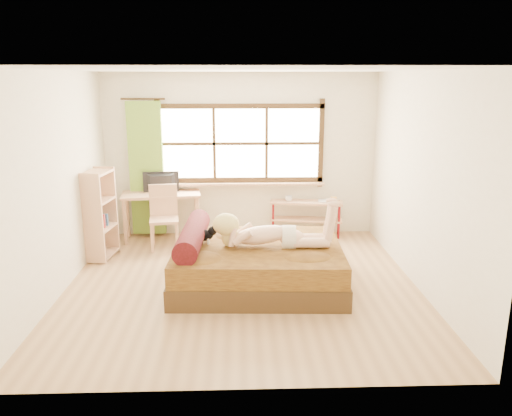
{
  "coord_description": "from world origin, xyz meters",
  "views": [
    {
      "loc": [
        -0.02,
        -6.02,
        2.62
      ],
      "look_at": [
        0.19,
        0.2,
        0.98
      ],
      "focal_mm": 35.0,
      "sensor_mm": 36.0,
      "label": 1
    }
  ],
  "objects_px": {
    "kitten": "(202,234)",
    "desk": "(161,199)",
    "chair": "(164,213)",
    "pipe_shelf": "(307,210)",
    "bookshelf": "(99,214)",
    "woman": "(270,222)",
    "bed": "(254,263)"
  },
  "relations": [
    {
      "from": "kitten",
      "to": "chair",
      "type": "bearing_deg",
      "value": 118.09
    },
    {
      "from": "bookshelf",
      "to": "woman",
      "type": "bearing_deg",
      "value": -16.66
    },
    {
      "from": "woman",
      "to": "pipe_shelf",
      "type": "bearing_deg",
      "value": 72.61
    },
    {
      "from": "desk",
      "to": "chair",
      "type": "height_order",
      "value": "chair"
    },
    {
      "from": "woman",
      "to": "pipe_shelf",
      "type": "relative_size",
      "value": 1.22
    },
    {
      "from": "woman",
      "to": "kitten",
      "type": "distance_m",
      "value": 0.9
    },
    {
      "from": "kitten",
      "to": "bookshelf",
      "type": "xyz_separation_m",
      "value": [
        -1.57,
        0.98,
        0.01
      ]
    },
    {
      "from": "desk",
      "to": "bookshelf",
      "type": "distance_m",
      "value": 1.15
    },
    {
      "from": "desk",
      "to": "pipe_shelf",
      "type": "distance_m",
      "value": 2.43
    },
    {
      "from": "kitten",
      "to": "pipe_shelf",
      "type": "relative_size",
      "value": 0.26
    },
    {
      "from": "bed",
      "to": "chair",
      "type": "height_order",
      "value": "chair"
    },
    {
      "from": "kitten",
      "to": "woman",
      "type": "bearing_deg",
      "value": -7.42
    },
    {
      "from": "pipe_shelf",
      "to": "bookshelf",
      "type": "xyz_separation_m",
      "value": [
        -3.19,
        -0.97,
        0.23
      ]
    },
    {
      "from": "kitten",
      "to": "pipe_shelf",
      "type": "bearing_deg",
      "value": 52.54
    },
    {
      "from": "bed",
      "to": "pipe_shelf",
      "type": "relative_size",
      "value": 1.79
    },
    {
      "from": "woman",
      "to": "kitten",
      "type": "height_order",
      "value": "woman"
    },
    {
      "from": "chair",
      "to": "pipe_shelf",
      "type": "distance_m",
      "value": 2.38
    },
    {
      "from": "kitten",
      "to": "desk",
      "type": "bearing_deg",
      "value": 115.87
    },
    {
      "from": "bed",
      "to": "chair",
      "type": "distance_m",
      "value": 2.1
    },
    {
      "from": "woman",
      "to": "pipe_shelf",
      "type": "distance_m",
      "value": 2.27
    },
    {
      "from": "kitten",
      "to": "bed",
      "type": "bearing_deg",
      "value": -5.98
    },
    {
      "from": "desk",
      "to": "pipe_shelf",
      "type": "xyz_separation_m",
      "value": [
        2.42,
        0.12,
        -0.24
      ]
    },
    {
      "from": "kitten",
      "to": "bookshelf",
      "type": "distance_m",
      "value": 1.85
    },
    {
      "from": "pipe_shelf",
      "to": "kitten",
      "type": "bearing_deg",
      "value": -120.45
    },
    {
      "from": "chair",
      "to": "desk",
      "type": "bearing_deg",
      "value": 96.22
    },
    {
      "from": "bed",
      "to": "woman",
      "type": "height_order",
      "value": "woman"
    },
    {
      "from": "bed",
      "to": "bookshelf",
      "type": "distance_m",
      "value": 2.51
    },
    {
      "from": "desk",
      "to": "chair",
      "type": "distance_m",
      "value": 0.39
    },
    {
      "from": "desk",
      "to": "chair",
      "type": "bearing_deg",
      "value": -83.78
    },
    {
      "from": "woman",
      "to": "bookshelf",
      "type": "height_order",
      "value": "bookshelf"
    },
    {
      "from": "woman",
      "to": "bookshelf",
      "type": "relative_size",
      "value": 1.14
    },
    {
      "from": "bed",
      "to": "kitten",
      "type": "distance_m",
      "value": 0.77
    }
  ]
}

